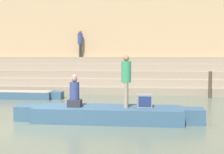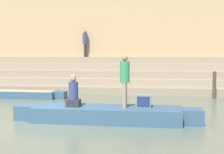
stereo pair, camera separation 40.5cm
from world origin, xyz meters
name	(u,v)px [view 2 (the right image)]	position (x,y,z in m)	size (l,w,h in m)	color
ground_plane	(44,124)	(0.00, 0.00, 0.00)	(120.00, 120.00, 0.00)	#566051
ghat_steps	(99,78)	(0.00, 9.30, 0.76)	(36.00, 3.11, 2.07)	gray
back_wall	(104,40)	(0.00, 11.04, 3.20)	(34.20, 1.28, 6.45)	tan
rowboat_main	(107,114)	(1.94, 0.63, 0.26)	(6.17, 1.48, 0.49)	#33516B
person_standing	(125,77)	(2.54, 0.58, 1.47)	(0.31, 0.31, 1.69)	gray
person_rowing	(73,94)	(0.85, 0.51, 0.92)	(0.44, 0.35, 1.07)	#28282D
tv_set	(144,101)	(3.14, 0.75, 0.69)	(0.48, 0.40, 0.41)	slate
moored_boat_shore	(21,94)	(-3.34, 5.64, 0.19)	(4.72, 1.15, 0.36)	#33516B
mooring_post	(214,85)	(6.41, 6.82, 0.68)	(0.18, 0.18, 1.36)	#473828
person_on_steps	(85,41)	(-1.04, 10.13, 3.06)	(0.30, 0.30, 1.70)	#28282D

